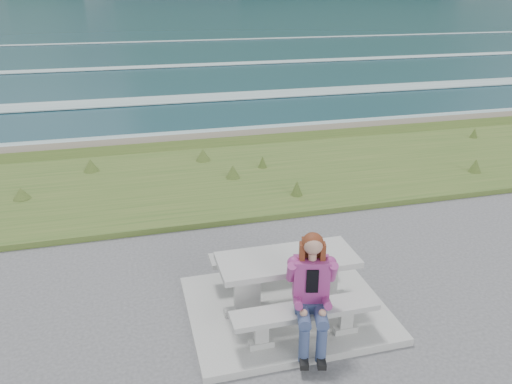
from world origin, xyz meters
TOP-DOWN VIEW (x-y plane):
  - concrete_slab at (0.00, 0.00)m, footprint 2.60×2.10m
  - picnic_table at (0.00, 0.00)m, footprint 1.80×0.75m
  - bench_landward at (0.00, -0.70)m, footprint 1.80×0.35m
  - bench_seaward at (0.00, 0.70)m, footprint 1.80×0.35m
  - grass_verge at (0.00, 5.00)m, footprint 160.00×4.50m
  - shore_drop at (0.00, 7.90)m, footprint 160.00×0.80m
  - ocean at (0.00, 25.09)m, footprint 1600.00×1600.00m
  - seated_woman at (0.02, -0.83)m, footprint 0.56×0.78m

SIDE VIEW (x-z plane):
  - ocean at x=0.00m, z-range -1.79..-1.70m
  - grass_verge at x=0.00m, z-range -0.11..0.11m
  - shore_drop at x=0.00m, z-range -1.10..1.10m
  - concrete_slab at x=0.00m, z-range 0.00..0.10m
  - bench_landward at x=0.00m, z-range 0.22..0.67m
  - bench_seaward at x=0.00m, z-range 0.22..0.67m
  - seated_woman at x=0.02m, z-range -0.09..1.34m
  - picnic_table at x=0.00m, z-range 0.31..1.06m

